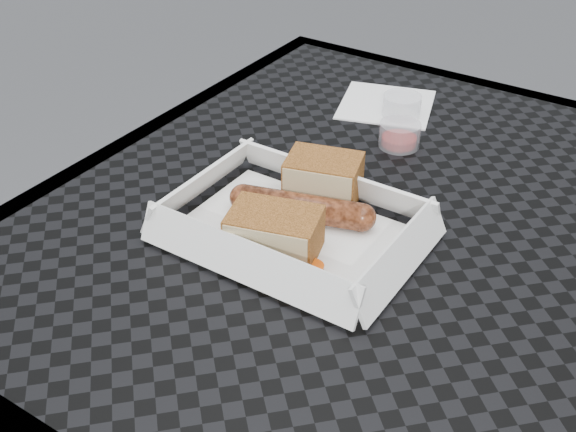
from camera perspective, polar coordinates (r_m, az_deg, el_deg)
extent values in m
cube|color=black|center=(0.75, 10.45, -1.76)|extent=(0.80, 0.80, 0.01)
cube|color=black|center=(1.08, 19.04, 8.26)|extent=(0.80, 0.03, 0.03)
cube|color=black|center=(0.94, -11.62, 5.56)|extent=(0.03, 0.80, 0.03)
cylinder|color=black|center=(1.35, 1.47, -2.33)|extent=(0.03, 0.03, 0.73)
cube|color=white|center=(0.73, 0.43, -1.44)|extent=(0.22, 0.15, 0.00)
cylinder|color=brown|center=(0.74, 1.07, 0.69)|extent=(0.13, 0.06, 0.03)
sphere|color=brown|center=(0.73, 5.87, -0.12)|extent=(0.03, 0.03, 0.03)
sphere|color=brown|center=(0.75, -3.56, 1.46)|extent=(0.03, 0.03, 0.03)
cube|color=brown|center=(0.77, 2.81, 2.99)|extent=(0.09, 0.07, 0.05)
cube|color=brown|center=(0.69, -1.08, -1.32)|extent=(0.10, 0.08, 0.04)
cylinder|color=#E6500A|center=(0.67, 1.65, -4.60)|extent=(0.02, 0.02, 0.00)
torus|color=white|center=(0.66, 1.97, -5.08)|extent=(0.02, 0.02, 0.00)
cube|color=#B2D17F|center=(0.67, 2.55, -4.82)|extent=(0.02, 0.02, 0.00)
cube|color=white|center=(0.99, 7.76, 8.71)|extent=(0.15, 0.15, 0.00)
cylinder|color=maroon|center=(0.89, 8.81, 6.36)|extent=(0.05, 0.05, 0.03)
cylinder|color=silver|center=(0.96, 8.98, 8.56)|extent=(0.05, 0.05, 0.03)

